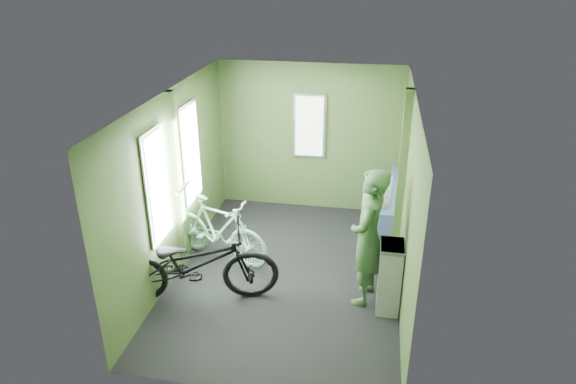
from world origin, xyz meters
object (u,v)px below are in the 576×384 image
passenger (368,237)px  bicycle_mint (221,259)px  waste_box (390,277)px  bench_seat (380,212)px  bicycle_black (197,300)px

passenger → bicycle_mint: bearing=-93.6°
waste_box → bench_seat: bench_seat is taller
passenger → bench_seat: size_ratio=1.86×
bench_seat → waste_box: bearing=-89.4°
bicycle_mint → passenger: (1.93, -0.54, 0.82)m
bicycle_black → passenger: passenger is taller
bicycle_black → bicycle_mint: 0.92m
bicycle_mint → passenger: passenger is taller
bicycle_black → waste_box: 2.25m
waste_box → passenger: bearing=150.1°
bicycle_mint → waste_box: (2.19, -0.69, 0.43)m
bicycle_black → passenger: 2.13m
bicycle_mint → bench_seat: bearing=-39.1°
bicycle_mint → bench_seat: 2.45m
waste_box → bicycle_black: bearing=-174.0°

